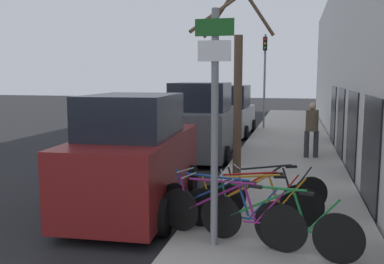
# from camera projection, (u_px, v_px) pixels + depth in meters

# --- Properties ---
(ground_plane) EXTENTS (80.00, 80.00, 0.00)m
(ground_plane) POSITION_uv_depth(u_px,v_px,m) (206.00, 157.00, 14.11)
(ground_plane) COLOR black
(sidewalk_curb) EXTENTS (3.20, 32.00, 0.15)m
(sidewalk_curb) POSITION_uv_depth(u_px,v_px,m) (289.00, 145.00, 16.19)
(sidewalk_curb) COLOR #ADA89E
(sidewalk_curb) RESTS_ON ground
(building_facade) EXTENTS (0.23, 32.00, 6.50)m
(building_facade) POSITION_uv_depth(u_px,v_px,m) (341.00, 60.00, 15.31)
(building_facade) COLOR silver
(building_facade) RESTS_ON ground
(signpost) EXTENTS (0.55, 0.13, 3.44)m
(signpost) POSITION_uv_depth(u_px,v_px,m) (215.00, 120.00, 6.13)
(signpost) COLOR gray
(signpost) RESTS_ON sidewalk_curb
(bicycle_0) EXTENTS (2.35, 0.81, 0.95)m
(bicycle_0) POSITION_uv_depth(u_px,v_px,m) (275.00, 223.00, 6.13)
(bicycle_0) COLOR black
(bicycle_0) RESTS_ON sidewalk_curb
(bicycle_1) EXTENTS (2.33, 0.76, 0.95)m
(bicycle_1) POSITION_uv_depth(u_px,v_px,m) (228.00, 215.00, 6.49)
(bicycle_1) COLOR black
(bicycle_1) RESTS_ON sidewalk_curb
(bicycle_2) EXTENTS (2.36, 1.04, 0.97)m
(bicycle_2) POSITION_uv_depth(u_px,v_px,m) (223.00, 210.00, 6.71)
(bicycle_2) COLOR black
(bicycle_2) RESTS_ON sidewalk_curb
(bicycle_3) EXTENTS (2.32, 0.64, 0.90)m
(bicycle_3) POSITION_uv_depth(u_px,v_px,m) (253.00, 204.00, 7.09)
(bicycle_3) COLOR black
(bicycle_3) RESTS_ON sidewalk_curb
(bicycle_4) EXTENTS (2.05, 0.61, 0.86)m
(bicycle_4) POSITION_uv_depth(u_px,v_px,m) (255.00, 199.00, 7.47)
(bicycle_4) COLOR black
(bicycle_4) RESTS_ON sidewalk_curb
(bicycle_5) EXTENTS (2.07, 0.89, 0.91)m
(bicycle_5) POSITION_uv_depth(u_px,v_px,m) (270.00, 193.00, 7.77)
(bicycle_5) COLOR black
(bicycle_5) RESTS_ON sidewalk_curb
(parked_car_0) EXTENTS (2.15, 4.30, 2.30)m
(parked_car_0) POSITION_uv_depth(u_px,v_px,m) (135.00, 158.00, 8.37)
(parked_car_0) COLOR maroon
(parked_car_0) RESTS_ON ground
(parked_car_1) EXTENTS (2.25, 4.47, 2.44)m
(parked_car_1) POSITION_uv_depth(u_px,v_px,m) (202.00, 124.00, 14.04)
(parked_car_1) COLOR #51565B
(parked_car_1) RESTS_ON ground
(parked_car_2) EXTENTS (2.02, 4.26, 2.26)m
(parked_car_2) POSITION_uv_depth(u_px,v_px,m) (230.00, 113.00, 19.21)
(parked_car_2) COLOR #B2B7BC
(parked_car_2) RESTS_ON ground
(pedestrian_near) EXTENTS (0.43, 0.38, 1.70)m
(pedestrian_near) POSITION_uv_depth(u_px,v_px,m) (312.00, 126.00, 13.14)
(pedestrian_near) COLOR #333338
(pedestrian_near) RESTS_ON sidewalk_curb
(street_tree) EXTENTS (1.65, 1.30, 4.46)m
(street_tree) POSITION_uv_depth(u_px,v_px,m) (236.00, 97.00, 9.29)
(street_tree) COLOR brown
(street_tree) RESTS_ON sidewalk_curb
(traffic_light) EXTENTS (0.20, 0.30, 4.50)m
(traffic_light) POSITION_uv_depth(u_px,v_px,m) (265.00, 68.00, 20.64)
(traffic_light) COLOR gray
(traffic_light) RESTS_ON sidewalk_curb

